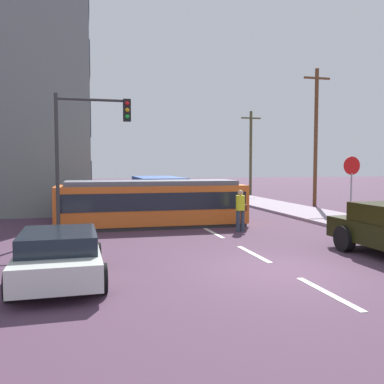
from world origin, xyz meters
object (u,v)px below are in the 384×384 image
parked_sedan_near (59,255)px  stop_sign (352,176)px  parked_sedan_mid (77,205)px  traffic_light_mast (86,138)px  parked_sedan_far (75,196)px  parked_sedan_furthest (73,190)px  utility_pole_mid (316,135)px  streetcar_tram (152,203)px  utility_pole_far (251,151)px  pedestrian_crossing (240,208)px  city_bus (158,191)px

parked_sedan_near → stop_sign: size_ratio=1.40×
parked_sedan_mid → traffic_light_mast: size_ratio=0.85×
parked_sedan_far → parked_sedan_furthest: bearing=92.3°
parked_sedan_far → utility_pole_mid: (15.02, -4.44, 3.94)m
parked_sedan_near → traffic_light_mast: (0.72, 6.32, 3.07)m
streetcar_tram → parked_sedan_far: bearing=107.6°
traffic_light_mast → utility_pole_mid: 16.51m
parked_sedan_near → parked_sedan_furthest: bearing=90.4°
parked_sedan_furthest → utility_pole_mid: size_ratio=0.46×
stop_sign → utility_pole_far: utility_pole_far is taller
streetcar_tram → parked_sedan_furthest: 17.39m
streetcar_tram → pedestrian_crossing: 3.98m
parked_sedan_near → traffic_light_mast: bearing=83.5°
pedestrian_crossing → parked_sedan_mid: size_ratio=0.37×
city_bus → parked_sedan_mid: size_ratio=1.25×
parked_sedan_furthest → parked_sedan_mid: bearing=-88.1°
parked_sedan_near → traffic_light_mast: traffic_light_mast is taller
city_bus → stop_sign: size_ratio=1.95×
pedestrian_crossing → utility_pole_mid: utility_pole_mid is taller
parked_sedan_near → parked_sedan_mid: same height
parked_sedan_furthest → stop_sign: size_ratio=1.41×
utility_pole_mid → utility_pole_far: 10.32m
parked_sedan_near → parked_sedan_furthest: size_ratio=0.99×
parked_sedan_far → traffic_light_mast: (0.64, -12.52, 3.07)m
parked_sedan_furthest → utility_pole_mid: bearing=-35.2°
parked_sedan_furthest → traffic_light_mast: 19.12m
parked_sedan_far → city_bus: bearing=-40.6°
pedestrian_crossing → parked_sedan_near: size_ratio=0.41×
parked_sedan_near → stop_sign: stop_sign is taller
parked_sedan_furthest → utility_pole_far: utility_pole_far is taller
streetcar_tram → pedestrian_crossing: size_ratio=4.85×
parked_sedan_furthest → utility_pole_far: size_ratio=0.56×
streetcar_tram → parked_sedan_far: 11.20m
parked_sedan_mid → parked_sedan_furthest: (-0.44, 13.04, -0.00)m
stop_sign → city_bus: bearing=124.8°
city_bus → parked_sedan_near: city_bus is taller
pedestrian_crossing → stop_sign: 4.91m
parked_sedan_furthest → parked_sedan_far: bearing=-87.7°
pedestrian_crossing → utility_pole_far: bearing=66.5°
parked_sedan_far → stop_sign: bearing=-50.0°
parked_sedan_mid → utility_pole_mid: utility_pole_mid is taller
pedestrian_crossing → parked_sedan_near: bearing=-138.8°
pedestrian_crossing → utility_pole_mid: size_ratio=0.19×
utility_pole_far → streetcar_tram: bearing=-124.6°
streetcar_tram → utility_pole_far: size_ratio=1.11×
parked_sedan_far → utility_pole_far: utility_pole_far is taller
parked_sedan_far → utility_pole_mid: bearing=-16.5°
parked_sedan_mid → parked_sedan_furthest: same height
streetcar_tram → utility_pole_mid: utility_pole_mid is taller
parked_sedan_mid → stop_sign: stop_sign is taller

